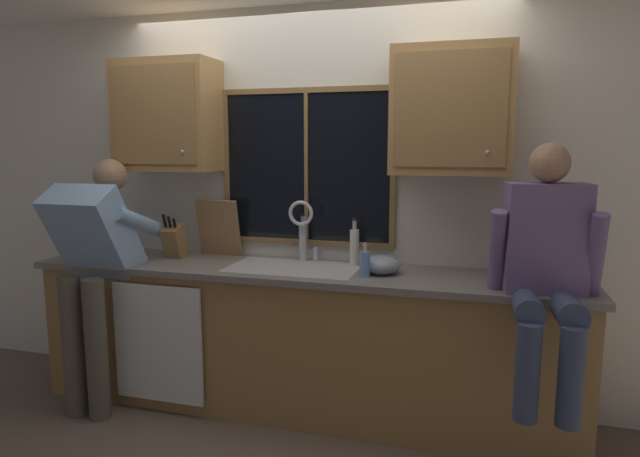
{
  "coord_description": "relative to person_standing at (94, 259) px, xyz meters",
  "views": [
    {
      "loc": [
        1.04,
        -3.4,
        1.66
      ],
      "look_at": [
        0.14,
        -0.3,
        1.17
      ],
      "focal_mm": 30.47,
      "sensor_mm": 36.0,
      "label": 1
    }
  ],
  "objects": [
    {
      "name": "window_frame_left",
      "position": [
        0.62,
        0.61,
        0.56
      ],
      "size": [
        0.03,
        0.02,
        0.95
      ],
      "primitive_type": "cube",
      "color": "olive"
    },
    {
      "name": "window_frame_right",
      "position": [
        1.76,
        0.61,
        0.56
      ],
      "size": [
        0.03,
        0.02,
        0.95
      ],
      "primitive_type": "cube",
      "color": "olive"
    },
    {
      "name": "lower_cabinet_run",
      "position": [
        1.23,
        0.34,
        -0.53
      ],
      "size": [
        3.34,
        0.58,
        0.88
      ],
      "primitive_type": "cube",
      "color": "#A07744",
      "rests_on": "floor"
    },
    {
      "name": "person_standing",
      "position": [
        0.0,
        0.0,
        0.0
      ],
      "size": [
        0.53,
        0.68,
        1.58
      ],
      "color": "#595147",
      "rests_on": "floor"
    },
    {
      "name": "sink",
      "position": [
        1.19,
        0.33,
        -0.15
      ],
      "size": [
        0.8,
        0.46,
        0.21
      ],
      "color": "#B7B7BC",
      "rests_on": "lower_cabinet_run"
    },
    {
      "name": "bottle_tall_clear",
      "position": [
        1.19,
        0.54,
        0.08
      ],
      "size": [
        0.05,
        0.05,
        0.31
      ],
      "color": "#B7B7BC",
      "rests_on": "countertop"
    },
    {
      "name": "window_glass",
      "position": [
        1.19,
        0.62,
        0.56
      ],
      "size": [
        1.1,
        0.02,
        0.95
      ],
      "primitive_type": "cube",
      "color": "black"
    },
    {
      "name": "upper_cabinet_right",
      "position": [
        2.11,
        0.46,
        0.89
      ],
      "size": [
        0.67,
        0.36,
        0.72
      ],
      "color": "#B2844C"
    },
    {
      "name": "dishwasher_front",
      "position": [
        0.41,
        0.02,
        -0.51
      ],
      "size": [
        0.6,
        0.02,
        0.74
      ],
      "primitive_type": "cube",
      "color": "white"
    },
    {
      "name": "window_frame_top",
      "position": [
        1.19,
        0.61,
        1.05
      ],
      "size": [
        1.17,
        0.02,
        0.04
      ],
      "primitive_type": "cube",
      "color": "olive"
    },
    {
      "name": "window_mullion_center",
      "position": [
        1.19,
        0.61,
        0.56
      ],
      "size": [
        0.02,
        0.02,
        0.95
      ],
      "primitive_type": "cube",
      "color": "olive"
    },
    {
      "name": "cutting_board",
      "position": [
        0.59,
        0.54,
        0.14
      ],
      "size": [
        0.3,
        0.1,
        0.39
      ],
      "primitive_type": "cube",
      "rotation": [
        0.21,
        0.0,
        0.0
      ],
      "color": "#997047",
      "rests_on": "countertop"
    },
    {
      "name": "faucet",
      "position": [
        1.2,
        0.51,
        0.2
      ],
      "size": [
        0.18,
        0.09,
        0.4
      ],
      "color": "silver",
      "rests_on": "countertop"
    },
    {
      "name": "upper_cabinet_left",
      "position": [
        0.28,
        0.46,
        0.89
      ],
      "size": [
        0.67,
        0.36,
        0.72
      ],
      "color": "#B2844C"
    },
    {
      "name": "knife_block",
      "position": [
        0.33,
        0.4,
        0.06
      ],
      "size": [
        0.12,
        0.18,
        0.32
      ],
      "color": "olive",
      "rests_on": "countertop"
    },
    {
      "name": "soap_dispenser",
      "position": [
        1.66,
        0.22,
        0.03
      ],
      "size": [
        0.06,
        0.07,
        0.2
      ],
      "color": "#668CCC",
      "rests_on": "countertop"
    },
    {
      "name": "back_wall",
      "position": [
        1.23,
        0.69,
        0.31
      ],
      "size": [
        5.74,
        0.12,
        2.55
      ],
      "primitive_type": "cube",
      "color": "silver",
      "rests_on": "floor"
    },
    {
      "name": "bottle_green_glass",
      "position": [
        1.54,
        0.49,
        0.07
      ],
      "size": [
        0.06,
        0.06,
        0.3
      ],
      "color": "silver",
      "rests_on": "countertop"
    },
    {
      "name": "window_frame_bottom",
      "position": [
        1.19,
        0.61,
        0.06
      ],
      "size": [
        1.17,
        0.02,
        0.04
      ],
      "primitive_type": "cube",
      "color": "olive"
    },
    {
      "name": "countertop",
      "position": [
        1.23,
        0.32,
        -0.07
      ],
      "size": [
        3.4,
        0.62,
        0.04
      ],
      "primitive_type": "cube",
      "color": "slate",
      "rests_on": "lower_cabinet_run"
    },
    {
      "name": "mixing_bowl",
      "position": [
        1.74,
        0.33,
        0.0
      ],
      "size": [
        0.23,
        0.23,
        0.11
      ],
      "primitive_type": "ellipsoid",
      "color": "#8C99A8",
      "rests_on": "countertop"
    },
    {
      "name": "person_sitting_on_counter",
      "position": [
        2.61,
        0.06,
        0.13
      ],
      "size": [
        0.54,
        0.62,
        1.26
      ],
      "color": "#384260",
      "rests_on": "countertop"
    }
  ]
}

